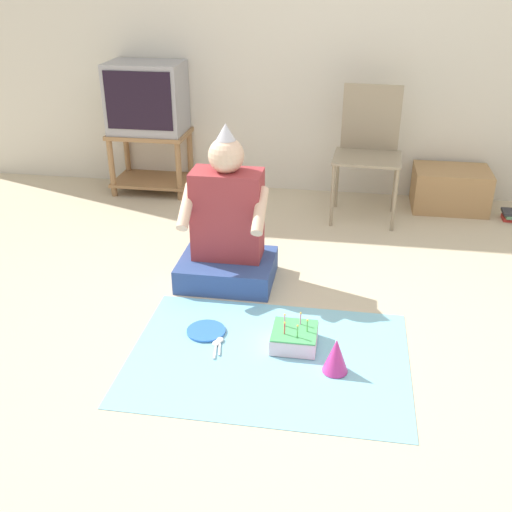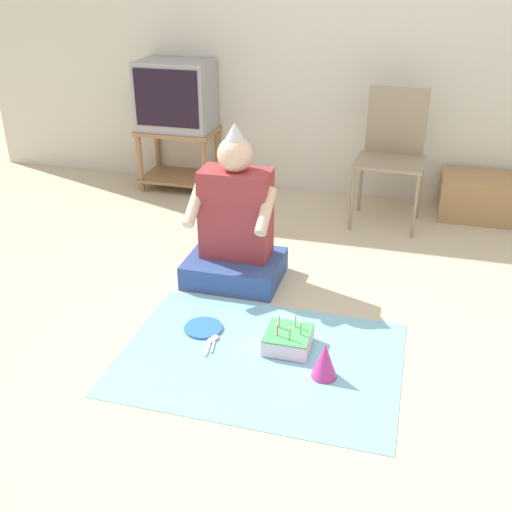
# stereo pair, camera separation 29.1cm
# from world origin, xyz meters

# --- Properties ---
(ground_plane) EXTENTS (16.00, 16.00, 0.00)m
(ground_plane) POSITION_xyz_m (0.00, 0.00, 0.00)
(ground_plane) COLOR beige
(wall_back) EXTENTS (6.40, 0.06, 2.55)m
(wall_back) POSITION_xyz_m (0.00, 2.28, 1.27)
(wall_back) COLOR beige
(wall_back) RESTS_ON ground_plane
(tv_stand) EXTENTS (0.60, 0.40, 0.48)m
(tv_stand) POSITION_xyz_m (-1.43, 2.05, 0.28)
(tv_stand) COLOR #997047
(tv_stand) RESTS_ON ground_plane
(tv) EXTENTS (0.56, 0.39, 0.52)m
(tv) POSITION_xyz_m (-1.43, 2.05, 0.74)
(tv) COLOR #99999E
(tv) RESTS_ON tv_stand
(folding_chair) EXTENTS (0.48, 0.42, 0.91)m
(folding_chair) POSITION_xyz_m (0.23, 1.82, 0.53)
(folding_chair) COLOR gray
(folding_chair) RESTS_ON ground_plane
(cardboard_box_stack) EXTENTS (0.54, 0.38, 0.30)m
(cardboard_box_stack) POSITION_xyz_m (0.86, 2.03, 0.15)
(cardboard_box_stack) COLOR #A87F51
(cardboard_box_stack) RESTS_ON ground_plane
(person_seated) EXTENTS (0.54, 0.43, 0.91)m
(person_seated) POSITION_xyz_m (-0.55, 0.69, 0.31)
(person_seated) COLOR #334C8C
(person_seated) RESTS_ON ground_plane
(party_cloth) EXTENTS (1.30, 0.94, 0.01)m
(party_cloth) POSITION_xyz_m (-0.21, -0.04, 0.00)
(party_cloth) COLOR #7FC6E0
(party_cloth) RESTS_ON ground_plane
(birthday_cake) EXTENTS (0.22, 0.22, 0.15)m
(birthday_cake) POSITION_xyz_m (-0.10, 0.07, 0.05)
(birthday_cake) COLOR silver
(birthday_cake) RESTS_ON party_cloth
(party_hat_blue) EXTENTS (0.12, 0.12, 0.17)m
(party_hat_blue) POSITION_xyz_m (0.11, -0.10, 0.09)
(party_hat_blue) COLOR #CC338C
(party_hat_blue) RESTS_ON party_cloth
(paper_plate) EXTENTS (0.19, 0.19, 0.01)m
(paper_plate) POSITION_xyz_m (-0.54, 0.12, 0.01)
(paper_plate) COLOR blue
(paper_plate) RESTS_ON party_cloth
(plastic_spoon_near) EXTENTS (0.04, 0.14, 0.01)m
(plastic_spoon_near) POSITION_xyz_m (-0.46, 0.03, 0.01)
(plastic_spoon_near) COLOR white
(plastic_spoon_near) RESTS_ON party_cloth
(plastic_spoon_far) EXTENTS (0.04, 0.15, 0.01)m
(plastic_spoon_far) POSITION_xyz_m (-0.47, 0.00, 0.01)
(plastic_spoon_far) COLOR white
(plastic_spoon_far) RESTS_ON party_cloth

